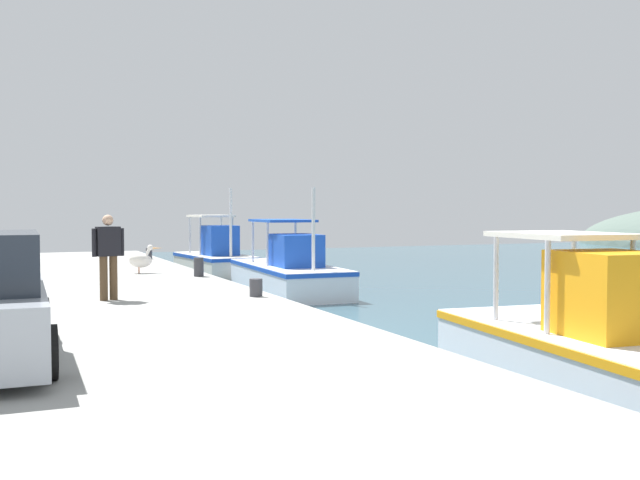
{
  "coord_description": "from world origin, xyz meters",
  "views": [
    {
      "loc": [
        14.38,
        -5.21,
        2.64
      ],
      "look_at": [
        -1.51,
        1.71,
        1.9
      ],
      "focal_mm": 40.22,
      "sensor_mm": 36.0,
      "label": 1
    }
  ],
  "objects_px": {
    "pelican": "(140,259)",
    "fishing_boat_nearest": "(215,260)",
    "fishing_boat_third": "(584,345)",
    "mooring_bollard_third": "(256,288)",
    "fisherman_standing": "(108,252)",
    "fishing_boat_second": "(289,272)",
    "mooring_bollard_second": "(199,267)",
    "mooring_bollard_nearest": "(149,254)"
  },
  "relations": [
    {
      "from": "pelican",
      "to": "fisherman_standing",
      "type": "xyz_separation_m",
      "value": [
        5.96,
        -1.63,
        0.57
      ]
    },
    {
      "from": "fishing_boat_second",
      "to": "pelican",
      "type": "height_order",
      "value": "fishing_boat_second"
    },
    {
      "from": "mooring_bollard_nearest",
      "to": "mooring_bollard_third",
      "type": "bearing_deg",
      "value": 0.0
    },
    {
      "from": "mooring_bollard_second",
      "to": "fishing_boat_nearest",
      "type": "bearing_deg",
      "value": 161.58
    },
    {
      "from": "fishing_boat_second",
      "to": "mooring_bollard_nearest",
      "type": "height_order",
      "value": "fishing_boat_second"
    },
    {
      "from": "mooring_bollard_third",
      "to": "fishing_boat_third",
      "type": "bearing_deg",
      "value": 23.28
    },
    {
      "from": "fishing_boat_nearest",
      "to": "fishing_boat_third",
      "type": "bearing_deg",
      "value": 0.69
    },
    {
      "from": "mooring_bollard_nearest",
      "to": "fishing_boat_second",
      "type": "bearing_deg",
      "value": 29.91
    },
    {
      "from": "fishing_boat_nearest",
      "to": "fisherman_standing",
      "type": "bearing_deg",
      "value": -24.55
    },
    {
      "from": "fisherman_standing",
      "to": "mooring_bollard_second",
      "type": "relative_size",
      "value": 3.36
    },
    {
      "from": "mooring_bollard_third",
      "to": "fisherman_standing",
      "type": "bearing_deg",
      "value": -102.02
    },
    {
      "from": "fishing_boat_second",
      "to": "mooring_bollard_third",
      "type": "height_order",
      "value": "fishing_boat_second"
    },
    {
      "from": "fishing_boat_second",
      "to": "fishing_boat_third",
      "type": "distance_m",
      "value": 13.22
    },
    {
      "from": "fishing_boat_third",
      "to": "mooring_bollard_second",
      "type": "relative_size",
      "value": 10.03
    },
    {
      "from": "fishing_boat_second",
      "to": "mooring_bollard_third",
      "type": "bearing_deg",
      "value": -26.28
    },
    {
      "from": "fisherman_standing",
      "to": "mooring_bollard_third",
      "type": "distance_m",
      "value": 3.09
    },
    {
      "from": "fishing_boat_nearest",
      "to": "fishing_boat_third",
      "type": "distance_m",
      "value": 19.1
    },
    {
      "from": "fishing_boat_second",
      "to": "mooring_bollard_second",
      "type": "height_order",
      "value": "fishing_boat_second"
    },
    {
      "from": "fishing_boat_nearest",
      "to": "fishing_boat_third",
      "type": "xyz_separation_m",
      "value": [
        19.1,
        0.23,
        0.01
      ]
    },
    {
      "from": "fisherman_standing",
      "to": "mooring_bollard_second",
      "type": "distance_m",
      "value": 5.27
    },
    {
      "from": "pelican",
      "to": "mooring_bollard_third",
      "type": "distance_m",
      "value": 6.71
    },
    {
      "from": "fishing_boat_nearest",
      "to": "pelican",
      "type": "relative_size",
      "value": 5.0
    },
    {
      "from": "fishing_boat_third",
      "to": "fishing_boat_second",
      "type": "bearing_deg",
      "value": 177.66
    },
    {
      "from": "fishing_boat_third",
      "to": "pelican",
      "type": "xyz_separation_m",
      "value": [
        -13.06,
        -4.08,
        0.51
      ]
    },
    {
      "from": "fishing_boat_third",
      "to": "mooring_bollard_second",
      "type": "distance_m",
      "value": 11.77
    },
    {
      "from": "mooring_bollard_nearest",
      "to": "mooring_bollard_second",
      "type": "height_order",
      "value": "mooring_bollard_second"
    },
    {
      "from": "fishing_boat_second",
      "to": "fishing_boat_third",
      "type": "relative_size",
      "value": 1.25
    },
    {
      "from": "fishing_boat_third",
      "to": "fisherman_standing",
      "type": "height_order",
      "value": "fishing_boat_third"
    },
    {
      "from": "fishing_boat_nearest",
      "to": "mooring_bollard_second",
      "type": "xyz_separation_m",
      "value": [
        7.67,
        -2.56,
        0.37
      ]
    },
    {
      "from": "pelican",
      "to": "mooring_bollard_third",
      "type": "relative_size",
      "value": 2.56
    },
    {
      "from": "fishing_boat_second",
      "to": "mooring_bollard_second",
      "type": "relative_size",
      "value": 12.49
    },
    {
      "from": "mooring_bollard_nearest",
      "to": "mooring_bollard_second",
      "type": "relative_size",
      "value": 0.77
    },
    {
      "from": "fisherman_standing",
      "to": "mooring_bollard_nearest",
      "type": "xyz_separation_m",
      "value": [
        -11.9,
        2.92,
        -0.77
      ]
    },
    {
      "from": "pelican",
      "to": "fishing_boat_second",
      "type": "bearing_deg",
      "value": 91.89
    },
    {
      "from": "mooring_bollard_nearest",
      "to": "fishing_boat_third",
      "type": "bearing_deg",
      "value": 8.35
    },
    {
      "from": "pelican",
      "to": "mooring_bollard_nearest",
      "type": "xyz_separation_m",
      "value": [
        -5.93,
        1.3,
        -0.2
      ]
    },
    {
      "from": "fishing_boat_second",
      "to": "pelican",
      "type": "relative_size",
      "value": 6.64
    },
    {
      "from": "fishing_boat_third",
      "to": "mooring_bollard_second",
      "type": "height_order",
      "value": "fishing_boat_third"
    },
    {
      "from": "fishing_boat_nearest",
      "to": "mooring_bollard_third",
      "type": "relative_size",
      "value": 12.81
    },
    {
      "from": "pelican",
      "to": "mooring_bollard_nearest",
      "type": "height_order",
      "value": "pelican"
    },
    {
      "from": "pelican",
      "to": "fishing_boat_nearest",
      "type": "bearing_deg",
      "value": 147.46
    },
    {
      "from": "mooring_bollard_nearest",
      "to": "mooring_bollard_third",
      "type": "distance_m",
      "value": 12.52
    }
  ]
}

